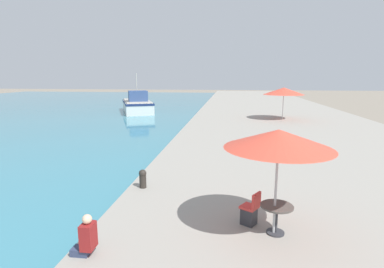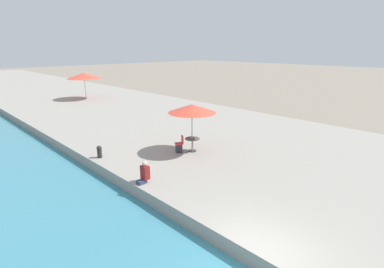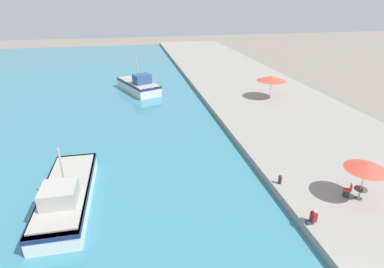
{
  "view_description": "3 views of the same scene",
  "coord_description": "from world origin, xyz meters",
  "px_view_note": "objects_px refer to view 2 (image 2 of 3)",
  "views": [
    {
      "loc": [
        3.48,
        0.37,
        4.43
      ],
      "look_at": [
        1.5,
        15.96,
        1.39
      ],
      "focal_mm": 28.0,
      "sensor_mm": 36.0,
      "label": 1
    },
    {
      "loc": [
        -6.12,
        -3.8,
        6.1
      ],
      "look_at": [
        4.63,
        7.39,
        1.59
      ],
      "focal_mm": 28.0,
      "sensor_mm": 36.0,
      "label": 2
    },
    {
      "loc": [
        -8.98,
        -5.75,
        12.37
      ],
      "look_at": [
        -4.0,
        18.0,
        1.19
      ],
      "focal_mm": 28.0,
      "sensor_mm": 36.0,
      "label": 3
    }
  ],
  "objects_px": {
    "cafe_umbrella_pink": "(192,109)",
    "cafe_umbrella_white": "(84,76)",
    "mooring_bollard": "(99,151)",
    "cafe_table": "(192,142)",
    "person_at_quay": "(144,173)",
    "cafe_chair_left": "(179,146)"
  },
  "relations": [
    {
      "from": "cafe_table",
      "to": "cafe_chair_left",
      "type": "relative_size",
      "value": 0.88
    },
    {
      "from": "person_at_quay",
      "to": "cafe_chair_left",
      "type": "bearing_deg",
      "value": 27.13
    },
    {
      "from": "cafe_umbrella_white",
      "to": "cafe_table",
      "type": "distance_m",
      "value": 21.02
    },
    {
      "from": "person_at_quay",
      "to": "mooring_bollard",
      "type": "relative_size",
      "value": 1.45
    },
    {
      "from": "cafe_table",
      "to": "mooring_bollard",
      "type": "xyz_separation_m",
      "value": [
        -4.16,
        2.61,
        -0.18
      ]
    },
    {
      "from": "cafe_table",
      "to": "cafe_umbrella_white",
      "type": "bearing_deg",
      "value": 80.28
    },
    {
      "from": "cafe_umbrella_pink",
      "to": "cafe_umbrella_white",
      "type": "distance_m",
      "value": 20.96
    },
    {
      "from": "cafe_umbrella_pink",
      "to": "mooring_bollard",
      "type": "distance_m",
      "value": 5.29
    },
    {
      "from": "cafe_umbrella_white",
      "to": "person_at_quay",
      "type": "xyz_separation_m",
      "value": [
        -7.74,
        -22.08,
        -2.13
      ]
    },
    {
      "from": "cafe_umbrella_white",
      "to": "cafe_table",
      "type": "relative_size",
      "value": 4.49
    },
    {
      "from": "cafe_umbrella_pink",
      "to": "cafe_umbrella_white",
      "type": "xyz_separation_m",
      "value": [
        3.58,
        20.65,
        0.14
      ]
    },
    {
      "from": "cafe_umbrella_pink",
      "to": "cafe_umbrella_white",
      "type": "bearing_deg",
      "value": 80.15
    },
    {
      "from": "cafe_umbrella_white",
      "to": "person_at_quay",
      "type": "bearing_deg",
      "value": -109.32
    },
    {
      "from": "cafe_umbrella_pink",
      "to": "person_at_quay",
      "type": "relative_size",
      "value": 2.78
    },
    {
      "from": "cafe_table",
      "to": "cafe_chair_left",
      "type": "distance_m",
      "value": 0.75
    },
    {
      "from": "mooring_bollard",
      "to": "person_at_quay",
      "type": "bearing_deg",
      "value": -90.73
    },
    {
      "from": "cafe_umbrella_pink",
      "to": "mooring_bollard",
      "type": "relative_size",
      "value": 4.02
    },
    {
      "from": "cafe_umbrella_white",
      "to": "person_at_quay",
      "type": "height_order",
      "value": "cafe_umbrella_white"
    },
    {
      "from": "cafe_umbrella_white",
      "to": "cafe_chair_left",
      "type": "distance_m",
      "value": 20.78
    },
    {
      "from": "cafe_umbrella_white",
      "to": "cafe_table",
      "type": "xyz_separation_m",
      "value": [
        -3.53,
        -20.62,
        -2.01
      ]
    },
    {
      "from": "cafe_chair_left",
      "to": "cafe_umbrella_pink",
      "type": "bearing_deg",
      "value": -94.04
    },
    {
      "from": "mooring_bollard",
      "to": "cafe_umbrella_pink",
      "type": "bearing_deg",
      "value": -32.67
    }
  ]
}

